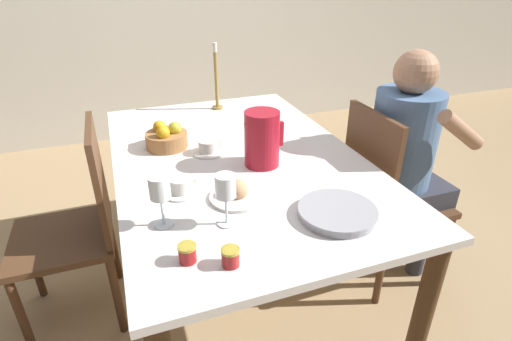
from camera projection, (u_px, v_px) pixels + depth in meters
ground_plane at (240, 284)px, 2.10m from camera, size 20.00×20.00×0.00m
dining_table at (238, 176)px, 1.80m from camera, size 1.04×1.62×0.74m
chair_person_side at (386, 195)px, 1.95m from camera, size 0.42×0.42×0.93m
chair_opposite at (78, 224)px, 1.73m from camera, size 0.42×0.42×0.93m
person_seated at (407, 153)px, 1.89m from camera, size 0.39×0.41×1.18m
red_pitcher at (262, 139)px, 1.63m from camera, size 0.17×0.15×0.23m
wine_glass_water at (226, 189)px, 1.24m from camera, size 0.07×0.07×0.18m
wine_glass_juice at (160, 191)px, 1.24m from camera, size 0.07×0.07×0.18m
teacup_near_person at (181, 187)px, 1.47m from camera, size 0.15×0.15×0.06m
teacup_across at (208, 148)px, 1.77m from camera, size 0.15×0.15×0.06m
serving_tray at (337, 212)px, 1.34m from camera, size 0.27×0.27×0.03m
bread_plate at (238, 193)px, 1.43m from camera, size 0.20×0.20×0.08m
jam_jar_amber at (187, 252)px, 1.13m from camera, size 0.05×0.05×0.06m
jam_jar_red at (230, 256)px, 1.11m from camera, size 0.05×0.05×0.06m
fruit_bowl at (167, 138)px, 1.82m from camera, size 0.19×0.19×0.12m
candlestick_tall at (216, 83)px, 2.25m from camera, size 0.06×0.06×0.37m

